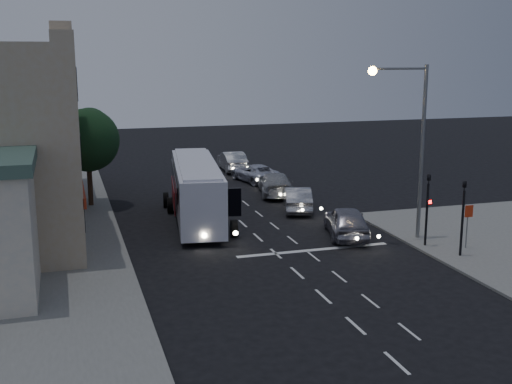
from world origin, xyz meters
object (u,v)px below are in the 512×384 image
object	(u,v)px
car_suv	(346,221)
traffic_signal_side	(463,209)
traffic_signal_main	(428,201)
regulatory_sign	(468,219)
car_sedan_a	(297,199)
streetlight	(412,132)
tour_bus	(196,189)
car_sedan_b	(275,184)
car_extra	(232,161)
car_sedan_c	(255,173)
street_tree	(87,137)

from	to	relation	value
car_suv	traffic_signal_side	bearing A→B (deg)	141.69
traffic_signal_main	regulatory_sign	size ratio (longest dim) A/B	1.86
car_sedan_a	streetlight	world-z (taller)	streetlight
tour_bus	traffic_signal_main	bearing A→B (deg)	-33.18
car_sedan_b	regulatory_sign	bearing A→B (deg)	121.26
regulatory_sign	traffic_signal_side	bearing A→B (deg)	-136.08
tour_bus	car_extra	size ratio (longest dim) A/B	2.36
car_extra	car_sedan_b	bearing A→B (deg)	95.13
tour_bus	car_extra	bearing A→B (deg)	75.87
traffic_signal_main	car_extra	bearing A→B (deg)	98.65
car_suv	tour_bus	bearing A→B (deg)	-23.80
traffic_signal_side	tour_bus	bearing A→B (deg)	135.06
tour_bus	car_suv	size ratio (longest dim) A/B	2.40
car_sedan_c	regulatory_sign	size ratio (longest dim) A/B	2.23
car_sedan_b	car_extra	size ratio (longest dim) A/B	1.08
car_sedan_a	traffic_signal_side	distance (m)	12.16
car_suv	streetlight	world-z (taller)	streetlight
car_extra	traffic_signal_main	world-z (taller)	traffic_signal_main
streetlight	car_extra	bearing A→B (deg)	98.55
car_suv	car_sedan_b	size ratio (longest dim) A/B	0.91
car_sedan_c	car_extra	size ratio (longest dim) A/B	0.98
car_extra	traffic_signal_side	size ratio (longest dim) A/B	1.21
car_sedan_c	car_extra	world-z (taller)	car_extra
car_sedan_a	traffic_signal_main	world-z (taller)	traffic_signal_main
regulatory_sign	street_tree	world-z (taller)	street_tree
streetlight	car_sedan_b	bearing A→B (deg)	103.35
streetlight	street_tree	world-z (taller)	streetlight
tour_bus	car_sedan_b	world-z (taller)	tour_bus
car_sedan_a	street_tree	xyz separation A→B (m)	(-12.37, 4.91, 3.74)
regulatory_sign	streetlight	world-z (taller)	streetlight
regulatory_sign	tour_bus	bearing A→B (deg)	140.30
car_suv	street_tree	size ratio (longest dim) A/B	0.79
traffic_signal_side	streetlight	size ratio (longest dim) A/B	0.46
traffic_signal_side	street_tree	bearing A→B (deg)	135.50
streetlight	car_suv	bearing A→B (deg)	149.72
car_extra	traffic_signal_main	distance (m)	24.65
car_sedan_b	streetlight	world-z (taller)	streetlight
car_sedan_a	street_tree	size ratio (longest dim) A/B	0.74
car_suv	street_tree	bearing A→B (deg)	-26.00
car_extra	streetlight	bearing A→B (deg)	101.30
car_sedan_a	regulatory_sign	distance (m)	11.59
car_suv	car_sedan_b	bearing A→B (deg)	-73.35
car_sedan_a	streetlight	bearing A→B (deg)	128.62
car_sedan_b	traffic_signal_main	xyz separation A→B (m)	(3.27, -14.15, 1.64)
street_tree	traffic_signal_side	bearing A→B (deg)	-44.50
car_sedan_c	car_extra	xyz separation A→B (m)	(-0.46, 5.14, 0.14)
car_extra	street_tree	world-z (taller)	street_tree
car_sedan_a	traffic_signal_side	bearing A→B (deg)	126.80
car_suv	traffic_signal_main	world-z (taller)	traffic_signal_main
regulatory_sign	car_suv	bearing A→B (deg)	139.32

